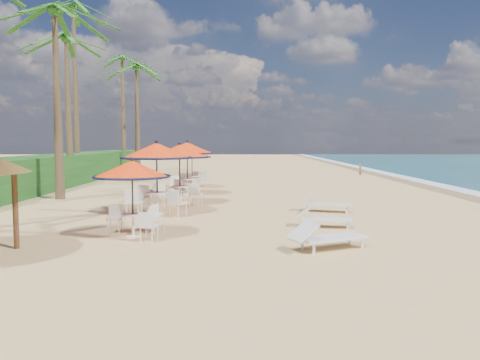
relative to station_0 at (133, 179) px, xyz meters
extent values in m
plane|color=tan|center=(5.31, 0.15, -1.60)|extent=(160.00, 160.00, 0.00)
cube|color=white|center=(14.61, 10.15, -1.60)|extent=(1.20, 140.00, 0.04)
cube|color=olive|center=(13.71, 10.15, -1.60)|extent=(1.40, 140.00, 0.02)
cube|color=#194716|center=(-8.19, 11.15, -0.70)|extent=(3.00, 40.00, 1.80)
cylinder|color=black|center=(-0.02, -0.03, -0.55)|extent=(0.05, 0.05, 2.10)
cone|color=#F44015|center=(-0.02, -0.03, 0.27)|extent=(2.10, 2.10, 0.46)
torus|color=black|center=(-0.02, -0.03, 0.06)|extent=(2.10, 2.10, 0.06)
sphere|color=black|center=(-0.02, -0.03, 0.54)|extent=(0.11, 0.11, 0.11)
cylinder|color=white|center=(-0.02, -0.03, -0.98)|extent=(0.64, 0.64, 0.04)
cylinder|color=white|center=(-0.02, -0.03, -1.28)|extent=(0.07, 0.07, 0.64)
cylinder|color=black|center=(-0.10, 4.04, -0.32)|extent=(0.06, 0.06, 2.57)
cone|color=#F44015|center=(-0.10, 4.04, 0.69)|extent=(2.57, 2.57, 0.56)
torus|color=black|center=(-0.10, 4.04, 0.43)|extent=(2.57, 2.57, 0.08)
sphere|color=black|center=(-0.10, 4.04, 1.01)|extent=(0.13, 0.13, 0.13)
cylinder|color=white|center=(-0.10, 4.04, -0.84)|extent=(0.78, 0.78, 0.04)
cylinder|color=white|center=(-0.10, 4.04, -1.21)|extent=(0.09, 0.09, 0.78)
cylinder|color=black|center=(0.37, 6.70, -0.36)|extent=(0.05, 0.05, 2.48)
cone|color=#F44015|center=(0.37, 6.70, 0.61)|extent=(2.48, 2.48, 0.54)
torus|color=black|center=(0.37, 6.70, 0.36)|extent=(2.49, 2.49, 0.08)
sphere|color=black|center=(0.37, 6.70, 0.92)|extent=(0.13, 0.13, 0.13)
cylinder|color=white|center=(0.37, 6.70, -0.87)|extent=(0.76, 0.76, 0.04)
cylinder|color=white|center=(0.37, 6.70, -1.23)|extent=(0.09, 0.09, 0.76)
cylinder|color=black|center=(0.26, 10.26, -0.32)|extent=(0.06, 0.06, 2.57)
cone|color=#F44015|center=(0.26, 10.26, 0.69)|extent=(2.57, 2.57, 0.56)
torus|color=black|center=(0.26, 10.26, 0.43)|extent=(2.58, 2.58, 0.08)
sphere|color=black|center=(0.26, 10.26, 1.01)|extent=(0.13, 0.13, 0.13)
cylinder|color=white|center=(0.26, 10.26, -0.84)|extent=(0.78, 0.78, 0.04)
cylinder|color=white|center=(0.26, 10.26, -1.21)|extent=(0.09, 0.09, 0.78)
cylinder|color=black|center=(0.12, 13.74, -0.51)|extent=(0.05, 0.05, 2.20)
cone|color=#F44015|center=(0.12, 13.74, 0.35)|extent=(2.20, 2.20, 0.48)
torus|color=black|center=(0.12, 13.74, 0.13)|extent=(2.20, 2.20, 0.07)
sphere|color=black|center=(0.12, 13.74, 0.63)|extent=(0.11, 0.11, 0.11)
cylinder|color=white|center=(0.12, 13.74, -0.95)|extent=(0.67, 0.67, 0.04)
cylinder|color=white|center=(0.12, 13.74, -1.27)|extent=(0.08, 0.08, 0.67)
cube|color=white|center=(5.17, -1.46, -1.32)|extent=(1.81, 1.28, 0.07)
cube|color=white|center=(4.40, -1.82, -1.10)|extent=(0.78, 0.80, 0.42)
cube|color=white|center=(5.17, -1.46, -1.48)|extent=(0.06, 0.06, 0.24)
cube|color=white|center=(5.55, 1.41, -1.36)|extent=(1.59, 0.84, 0.06)
cube|color=white|center=(4.81, 1.55, -1.16)|extent=(0.60, 0.64, 0.37)
cube|color=white|center=(5.55, 1.41, -1.50)|extent=(0.05, 0.05, 0.21)
cube|color=white|center=(6.14, 4.53, -1.32)|extent=(1.83, 1.08, 0.07)
cube|color=white|center=(5.31, 4.77, -1.10)|extent=(0.72, 0.76, 0.43)
cube|color=white|center=(6.14, 4.53, -1.48)|extent=(0.06, 0.06, 0.24)
cylinder|color=brown|center=(-2.55, -1.45, -0.60)|extent=(0.13, 0.13, 2.02)
cone|color=brown|center=(-5.31, 8.36, 2.58)|extent=(0.44, 0.44, 8.38)
sphere|color=#1C5317|center=(-5.31, 8.36, 6.77)|extent=(0.56, 0.56, 0.56)
cone|color=brown|center=(-7.02, 14.26, 2.61)|extent=(0.44, 0.44, 8.43)
sphere|color=#1C5317|center=(-7.02, 14.26, 6.82)|extent=(0.56, 0.56, 0.56)
cone|color=brown|center=(-8.31, 19.19, 4.18)|extent=(0.44, 0.44, 11.57)
sphere|color=#1C5317|center=(-8.31, 19.19, 9.96)|extent=(0.56, 0.56, 0.56)
cone|color=brown|center=(-5.09, 23.26, 2.50)|extent=(0.44, 0.44, 8.21)
sphere|color=#1C5317|center=(-5.09, 23.26, 6.60)|extent=(0.56, 0.56, 0.56)
cone|color=brown|center=(-7.07, 26.87, 3.16)|extent=(0.44, 0.44, 9.53)
sphere|color=#1C5317|center=(-7.07, 26.87, 7.93)|extent=(0.56, 0.56, 0.56)
imported|color=#876344|center=(12.00, 23.07, -1.14)|extent=(0.32, 0.39, 0.93)
camera|label=1|loc=(2.99, -12.69, 1.02)|focal=35.00mm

